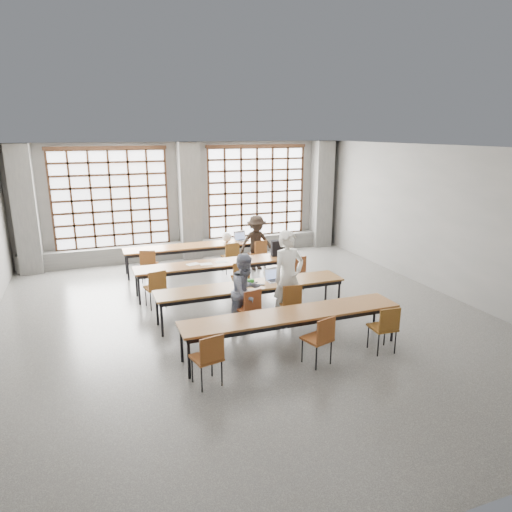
% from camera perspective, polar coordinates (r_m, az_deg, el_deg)
% --- Properties ---
extents(floor, '(11.00, 11.00, 0.00)m').
position_cam_1_polar(floor, '(9.63, -1.17, -7.93)').
color(floor, '#4A4A48').
rests_on(floor, ground).
extents(ceiling, '(11.00, 11.00, 0.00)m').
position_cam_1_polar(ceiling, '(8.85, -1.29, 13.38)').
color(ceiling, silver).
rests_on(ceiling, floor).
extents(wall_back, '(10.00, 0.00, 10.00)m').
position_cam_1_polar(wall_back, '(14.30, -8.55, 6.93)').
color(wall_back, slate).
rests_on(wall_back, floor).
extents(wall_front, '(10.00, 0.00, 10.00)m').
position_cam_1_polar(wall_front, '(4.56, 22.80, -12.74)').
color(wall_front, slate).
rests_on(wall_front, floor).
extents(wall_right, '(0.00, 11.00, 11.00)m').
position_cam_1_polar(wall_right, '(11.68, 22.67, 4.03)').
color(wall_right, slate).
rests_on(wall_right, floor).
extents(column_left, '(0.60, 0.55, 3.50)m').
position_cam_1_polar(column_left, '(13.82, -26.92, 5.15)').
color(column_left, '#555552').
rests_on(column_left, floor).
extents(column_mid, '(0.60, 0.55, 3.50)m').
position_cam_1_polar(column_mid, '(14.03, -8.31, 6.77)').
color(column_mid, '#555552').
rests_on(column_mid, floor).
extents(column_right, '(0.60, 0.55, 3.50)m').
position_cam_1_polar(column_right, '(15.60, 8.19, 7.63)').
color(column_right, '#555552').
rests_on(column_right, floor).
extents(window_left, '(3.32, 0.12, 3.00)m').
position_cam_1_polar(window_left, '(13.92, -17.66, 6.77)').
color(window_left, white).
rests_on(window_left, wall_back).
extents(window_right, '(3.32, 0.12, 3.00)m').
position_cam_1_polar(window_right, '(14.83, 0.09, 7.98)').
color(window_right, white).
rests_on(window_right, wall_back).
extents(sill_ledge, '(9.80, 0.35, 0.50)m').
position_cam_1_polar(sill_ledge, '(14.41, -8.15, 0.91)').
color(sill_ledge, '#555552').
rests_on(sill_ledge, floor).
extents(desk_row_a, '(4.00, 0.70, 0.73)m').
position_cam_1_polar(desk_row_a, '(12.87, -7.41, 1.11)').
color(desk_row_a, brown).
rests_on(desk_row_a, floor).
extents(desk_row_b, '(4.00, 0.70, 0.73)m').
position_cam_1_polar(desk_row_b, '(11.12, -4.81, -1.10)').
color(desk_row_b, brown).
rests_on(desk_row_b, floor).
extents(desk_row_c, '(4.00, 0.70, 0.73)m').
position_cam_1_polar(desk_row_c, '(9.50, -0.55, -3.96)').
color(desk_row_c, brown).
rests_on(desk_row_c, floor).
extents(desk_row_d, '(4.00, 0.70, 0.73)m').
position_cam_1_polar(desk_row_d, '(8.09, 4.59, -7.53)').
color(desk_row_d, brown).
rests_on(desk_row_d, floor).
extents(chair_back_left, '(0.52, 0.52, 0.88)m').
position_cam_1_polar(chair_back_left, '(12.08, -13.28, -0.77)').
color(chair_back_left, brown).
rests_on(chair_back_left, floor).
extents(chair_back_mid, '(0.44, 0.44, 0.88)m').
position_cam_1_polar(chair_back_mid, '(12.52, -3.15, 0.20)').
color(chair_back_mid, brown).
rests_on(chair_back_mid, floor).
extents(chair_back_right, '(0.50, 0.50, 0.88)m').
position_cam_1_polar(chair_back_right, '(12.78, 0.33, 0.53)').
color(chair_back_right, brown).
rests_on(chair_back_right, floor).
extents(chair_mid_left, '(0.49, 0.49, 0.88)m').
position_cam_1_polar(chair_mid_left, '(10.27, -12.39, -3.57)').
color(chair_mid_left, brown).
rests_on(chair_mid_left, floor).
extents(chair_mid_centre, '(0.49, 0.49, 0.88)m').
position_cam_1_polar(chair_mid_centre, '(10.69, -1.89, -2.45)').
color(chair_mid_centre, brown).
rests_on(chair_mid_centre, floor).
extents(chair_mid_right, '(0.49, 0.49, 0.88)m').
position_cam_1_polar(chair_mid_right, '(11.21, 5.06, -1.67)').
color(chair_mid_right, brown).
rests_on(chair_mid_right, floor).
extents(chair_front_left, '(0.52, 0.52, 0.88)m').
position_cam_1_polar(chair_front_left, '(8.90, -0.86, -6.20)').
color(chair_front_left, brown).
rests_on(chair_front_left, floor).
extents(chair_front_right, '(0.45, 0.45, 0.88)m').
position_cam_1_polar(chair_front_right, '(9.21, 4.29, -5.49)').
color(chair_front_right, brown).
rests_on(chair_front_right, floor).
extents(chair_near_left, '(0.50, 0.50, 0.88)m').
position_cam_1_polar(chair_near_left, '(7.09, -5.94, -12.17)').
color(chair_near_left, brown).
rests_on(chair_near_left, floor).
extents(chair_near_mid, '(0.52, 0.52, 0.88)m').
position_cam_1_polar(chair_near_mid, '(7.73, 8.07, -9.83)').
color(chair_near_mid, brown).
rests_on(chair_near_mid, floor).
extents(chair_near_right, '(0.44, 0.45, 0.88)m').
position_cam_1_polar(chair_near_right, '(8.37, 15.86, -8.26)').
color(chair_near_right, brown).
rests_on(chair_near_right, floor).
extents(student_male, '(0.77, 0.58, 1.93)m').
position_cam_1_polar(student_male, '(9.18, 4.04, -2.73)').
color(student_male, white).
rests_on(student_male, floor).
extents(student_female, '(0.94, 0.86, 1.55)m').
position_cam_1_polar(student_female, '(8.92, -1.27, -4.52)').
color(student_female, navy).
rests_on(student_female, floor).
extents(student_back, '(1.02, 0.61, 1.54)m').
position_cam_1_polar(student_back, '(12.83, 0.06, 1.68)').
color(student_back, black).
rests_on(student_back, floor).
extents(laptop_front, '(0.39, 0.34, 0.26)m').
position_cam_1_polar(laptop_front, '(9.74, 2.24, -2.69)').
color(laptop_front, silver).
rests_on(laptop_front, desk_row_c).
extents(laptop_back, '(0.40, 0.36, 0.26)m').
position_cam_1_polar(laptop_back, '(13.30, -1.90, 2.25)').
color(laptop_back, '#B9B9BE').
rests_on(laptop_back, desk_row_a).
extents(mouse, '(0.11, 0.09, 0.04)m').
position_cam_1_polar(mouse, '(9.80, 4.73, -2.88)').
color(mouse, white).
rests_on(mouse, desk_row_c).
extents(green_box, '(0.26, 0.13, 0.09)m').
position_cam_1_polar(green_box, '(9.51, -0.99, -3.22)').
color(green_box, '#2D8A2E').
rests_on(green_box, desk_row_c).
extents(phone, '(0.14, 0.10, 0.01)m').
position_cam_1_polar(phone, '(9.44, 0.69, -3.60)').
color(phone, black).
rests_on(phone, desk_row_c).
extents(paper_sheet_a, '(0.34, 0.28, 0.00)m').
position_cam_1_polar(paper_sheet_a, '(11.01, -7.89, -1.00)').
color(paper_sheet_a, silver).
rests_on(paper_sheet_a, desk_row_b).
extents(paper_sheet_b, '(0.30, 0.22, 0.00)m').
position_cam_1_polar(paper_sheet_b, '(10.98, -6.25, -0.99)').
color(paper_sheet_b, white).
rests_on(paper_sheet_b, desk_row_b).
extents(paper_sheet_c, '(0.31, 0.22, 0.00)m').
position_cam_1_polar(paper_sheet_c, '(11.13, -4.32, -0.72)').
color(paper_sheet_c, silver).
rests_on(paper_sheet_c, desk_row_b).
extents(backpack, '(0.35, 0.25, 0.40)m').
position_cam_1_polar(backpack, '(11.61, 2.71, 1.00)').
color(backpack, black).
rests_on(backpack, desk_row_b).
extents(plastic_bag, '(0.30, 0.26, 0.29)m').
position_cam_1_polar(plastic_bag, '(13.10, -3.65, 2.39)').
color(plastic_bag, silver).
rests_on(plastic_bag, desk_row_a).
extents(red_pouch, '(0.21, 0.13, 0.06)m').
position_cam_1_polar(red_pouch, '(7.17, -6.22, -12.17)').
color(red_pouch, '#B41D16').
rests_on(red_pouch, chair_near_left).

